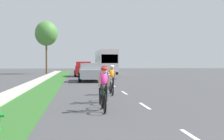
{
  "coord_description": "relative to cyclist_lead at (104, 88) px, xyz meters",
  "views": [
    {
      "loc": [
        -2.66,
        -2.83,
        1.73
      ],
      "look_at": [
        0.07,
        20.48,
        1.11
      ],
      "focal_mm": 47.99,
      "sensor_mm": 36.0,
      "label": 1
    }
  ],
  "objects": [
    {
      "name": "street_tree_far",
      "position": [
        -5.37,
        34.21,
        5.1
      ],
      "size": [
        3.29,
        3.29,
        7.74
      ],
      "color": "brown",
      "rests_on": "ground_plane"
    },
    {
      "name": "sidewalk_concrete",
      "position": [
        -4.48,
        12.37,
        -0.81
      ],
      "size": [
        1.21,
        70.0,
        0.1
      ],
      "primitive_type": "cube",
      "color": "#B2ADA3",
      "rests_on": "ground_plane"
    },
    {
      "name": "cyclist_distant",
      "position": [
        0.89,
        5.27,
        0.0
      ],
      "size": [
        0.42,
        1.72,
        1.58
      ],
      "color": "black",
      "rests_on": "ground_plane"
    },
    {
      "name": "lane_markings_center",
      "position": [
        1.74,
        16.37,
        -0.81
      ],
      "size": [
        0.12,
        52.71,
        0.01
      ],
      "color": "white",
      "rests_on": "ground_plane"
    },
    {
      "name": "cyclist_trailing",
      "position": [
        0.21,
        2.14,
        0.0
      ],
      "size": [
        0.42,
        1.72,
        1.58
      ],
      "color": "black",
      "rests_on": "ground_plane"
    },
    {
      "name": "ground_plane",
      "position": [
        1.74,
        12.37,
        -0.81
      ],
      "size": [
        120.0,
        120.0,
        0.0
      ],
      "primitive_type": "plane",
      "color": "#424244"
    },
    {
      "name": "bus_white",
      "position": [
        3.44,
        35.18,
        1.17
      ],
      "size": [
        2.78,
        11.6,
        3.48
      ],
      "color": "silver",
      "rests_on": "ground_plane"
    },
    {
      "name": "suv_red",
      "position": [
        -0.17,
        26.1,
        0.14
      ],
      "size": [
        2.15,
        4.7,
        1.79
      ],
      "color": "red",
      "rests_on": "ground_plane"
    },
    {
      "name": "pickup_silver",
      "position": [
        0.29,
        16.53,
        0.02
      ],
      "size": [
        2.22,
        5.1,
        1.64
      ],
      "color": "#A5A8AD",
      "rests_on": "ground_plane"
    },
    {
      "name": "cyclist_lead",
      "position": [
        0.0,
        0.0,
        0.0
      ],
      "size": [
        0.42,
        1.72,
        1.58
      ],
      "color": "black",
      "rests_on": "ground_plane"
    },
    {
      "name": "grass_verge",
      "position": [
        -2.96,
        12.37,
        -0.81
      ],
      "size": [
        1.82,
        70.0,
        0.01
      ],
      "primitive_type": "cube",
      "color": "#2D6026",
      "rests_on": "ground_plane"
    }
  ]
}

